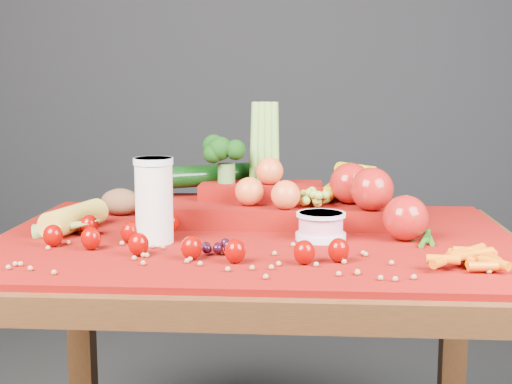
# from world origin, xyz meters

# --- Properties ---
(table) EXTENTS (1.10, 0.80, 0.75)m
(table) POSITION_xyz_m (0.00, 0.00, 0.66)
(table) COLOR #331A0B
(table) RESTS_ON ground
(red_cloth) EXTENTS (1.05, 0.75, 0.01)m
(red_cloth) POSITION_xyz_m (0.00, 0.00, 0.76)
(red_cloth) COLOR #740307
(red_cloth) RESTS_ON table
(milk_glass) EXTENTS (0.08, 0.08, 0.17)m
(milk_glass) POSITION_xyz_m (-0.19, -0.07, 0.85)
(milk_glass) COLOR beige
(milk_glass) RESTS_ON red_cloth
(yogurt_bowl) EXTENTS (0.10, 0.10, 0.05)m
(yogurt_bowl) POSITION_xyz_m (0.13, -0.02, 0.79)
(yogurt_bowl) COLOR silver
(yogurt_bowl) RESTS_ON red_cloth
(strawberry_scatter) EXTENTS (0.58, 0.28, 0.05)m
(strawberry_scatter) POSITION_xyz_m (-0.15, -0.14, 0.79)
(strawberry_scatter) COLOR #7D0100
(strawberry_scatter) RESTS_ON red_cloth
(dark_grape_cluster) EXTENTS (0.06, 0.05, 0.03)m
(dark_grape_cluster) POSITION_xyz_m (-0.06, -0.15, 0.78)
(dark_grape_cluster) COLOR black
(dark_grape_cluster) RESTS_ON red_cloth
(soybean_scatter) EXTENTS (0.84, 0.24, 0.01)m
(soybean_scatter) POSITION_xyz_m (0.00, -0.20, 0.77)
(soybean_scatter) COLOR #A07145
(soybean_scatter) RESTS_ON red_cloth
(corn_ear) EXTENTS (0.22, 0.25, 0.06)m
(corn_ear) POSITION_xyz_m (-0.38, -0.01, 0.78)
(corn_ear) COLOR yellow
(corn_ear) RESTS_ON red_cloth
(potato) EXTENTS (0.09, 0.07, 0.06)m
(potato) POSITION_xyz_m (-0.33, 0.20, 0.79)
(potato) COLOR brown
(potato) RESTS_ON red_cloth
(baby_carrot_pile) EXTENTS (0.18, 0.17, 0.03)m
(baby_carrot_pile) POSITION_xyz_m (0.37, -0.21, 0.78)
(baby_carrot_pile) COLOR #C95307
(baby_carrot_pile) RESTS_ON red_cloth
(green_bean_pile) EXTENTS (0.14, 0.12, 0.01)m
(green_bean_pile) POSITION_xyz_m (0.33, -0.01, 0.77)
(green_bean_pile) COLOR #225B14
(green_bean_pile) RESTS_ON red_cloth
(produce_mound) EXTENTS (0.60, 0.38, 0.27)m
(produce_mound) POSITION_xyz_m (0.06, 0.15, 0.82)
(produce_mound) COLOR #740307
(produce_mound) RESTS_ON red_cloth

